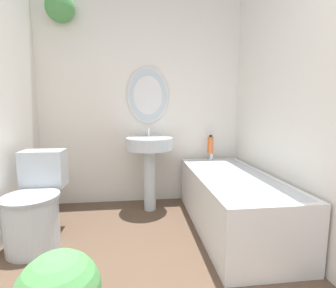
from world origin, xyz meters
TOP-DOWN VIEW (x-y plane):
  - wall_back at (-0.05, 2.68)m, footprint 2.44×0.29m
  - wall_right at (1.19, 1.33)m, footprint 0.06×2.78m
  - toilet at (-0.89, 1.77)m, footprint 0.43×0.63m
  - pedestal_sink at (0.07, 2.37)m, footprint 0.50×0.50m
  - bathtub at (0.80, 1.85)m, footprint 0.67×1.52m
  - shampoo_bottle at (0.79, 2.53)m, footprint 0.07×0.07m

SIDE VIEW (x-z plane):
  - bathtub at x=0.80m, z-range -0.03..0.57m
  - toilet at x=-0.89m, z-range -0.06..0.69m
  - pedestal_sink at x=0.07m, z-range 0.18..1.08m
  - shampoo_bottle at x=0.79m, z-range 0.58..0.80m
  - wall_right at x=1.19m, z-range 0.00..2.40m
  - wall_back at x=-0.05m, z-range 0.07..2.47m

